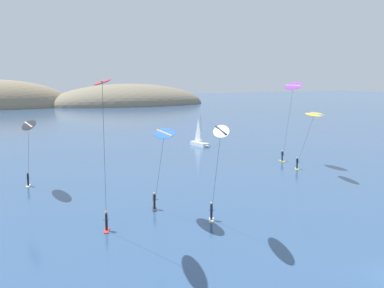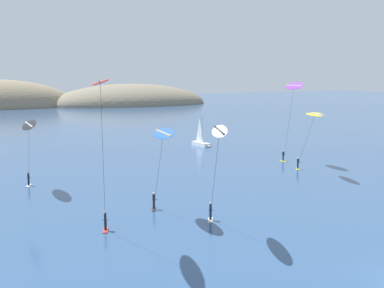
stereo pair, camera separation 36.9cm
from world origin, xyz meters
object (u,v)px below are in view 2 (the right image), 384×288
(sailboat_near, at_px, (202,143))
(kitesurfer_yellow, at_px, (313,120))
(kitesurfer_purple, at_px, (293,92))
(kitesurfer_blue, at_px, (163,139))
(kitesurfer_black, at_px, (29,128))
(kitesurfer_white, at_px, (218,139))
(kitesurfer_red, at_px, (101,95))

(sailboat_near, bearing_deg, kitesurfer_yellow, -91.52)
(sailboat_near, distance_m, kitesurfer_purple, 24.72)
(sailboat_near, distance_m, kitesurfer_yellow, 31.16)
(sailboat_near, height_order, kitesurfer_yellow, kitesurfer_yellow)
(sailboat_near, xyz_separation_m, kitesurfer_blue, (-25.74, -38.63, 6.72))
(kitesurfer_black, xyz_separation_m, kitesurfer_yellow, (33.51, -8.62, 0.24))
(kitesurfer_blue, bearing_deg, kitesurfer_yellow, 18.25)
(kitesurfer_white, distance_m, kitesurfer_yellow, 27.83)
(kitesurfer_red, relative_size, kitesurfer_yellow, 1.53)
(kitesurfer_white, height_order, kitesurfer_black, kitesurfer_white)
(kitesurfer_blue, height_order, kitesurfer_purple, kitesurfer_purple)
(kitesurfer_blue, xyz_separation_m, kitesurfer_white, (1.58, -6.92, 0.70))
(kitesurfer_blue, relative_size, kitesurfer_white, 0.91)
(kitesurfer_red, bearing_deg, kitesurfer_black, 93.14)
(kitesurfer_blue, xyz_separation_m, kitesurfer_black, (-8.58, 16.84, -0.21))
(kitesurfer_red, distance_m, kitesurfer_yellow, 35.40)
(sailboat_near, relative_size, kitesurfer_purple, 0.49)
(kitesurfer_purple, bearing_deg, sailboat_near, 96.40)
(kitesurfer_white, relative_size, kitesurfer_yellow, 1.10)
(kitesurfer_white, distance_m, kitesurfer_red, 9.67)
(kitesurfer_purple, bearing_deg, kitesurfer_white, -139.09)
(kitesurfer_purple, bearing_deg, kitesurfer_black, 178.97)
(sailboat_near, height_order, kitesurfer_black, kitesurfer_black)
(sailboat_near, xyz_separation_m, kitesurfer_yellow, (-0.81, -30.41, 6.75))
(kitesurfer_black, height_order, kitesurfer_yellow, kitesurfer_yellow)
(kitesurfer_blue, height_order, kitesurfer_white, kitesurfer_white)
(kitesurfer_yellow, bearing_deg, sailboat_near, 88.48)
(kitesurfer_yellow, bearing_deg, kitesurfer_black, 165.57)
(sailboat_near, height_order, kitesurfer_white, kitesurfer_white)
(sailboat_near, height_order, kitesurfer_blue, kitesurfer_blue)
(sailboat_near, height_order, kitesurfer_purple, kitesurfer_purple)
(kitesurfer_blue, xyz_separation_m, kitesurfer_purple, (28.25, 16.19, 3.33))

